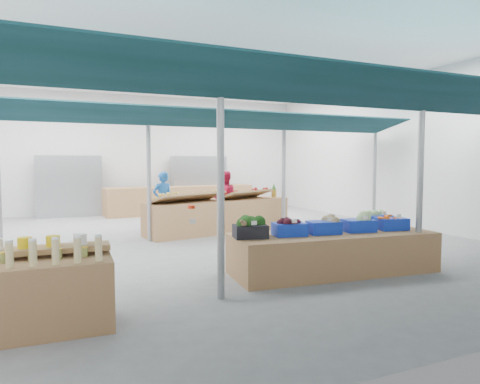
# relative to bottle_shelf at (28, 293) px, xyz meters

# --- Properties ---
(floor) EXTENTS (13.00, 13.00, 0.00)m
(floor) POSITION_rel_bottle_shelf_xyz_m (3.28, 4.21, -0.42)
(floor) COLOR slate
(floor) RESTS_ON ground
(hall) EXTENTS (13.00, 13.00, 13.00)m
(hall) POSITION_rel_bottle_shelf_xyz_m (3.28, 5.65, 2.23)
(hall) COLOR silver
(hall) RESTS_ON ground
(pole_grid) EXTENTS (10.00, 4.60, 3.00)m
(pole_grid) POSITION_rel_bottle_shelf_xyz_m (4.03, 2.46, 1.39)
(pole_grid) COLOR gray
(pole_grid) RESTS_ON floor
(awnings) EXTENTS (9.50, 7.08, 0.30)m
(awnings) POSITION_rel_bottle_shelf_xyz_m (4.03, 2.46, 2.36)
(awnings) COLOR #0A282B
(awnings) RESTS_ON pole_grid
(back_shelving_left) EXTENTS (2.00, 0.50, 2.00)m
(back_shelving_left) POSITION_rel_bottle_shelf_xyz_m (0.78, 10.21, 0.58)
(back_shelving_left) COLOR #B23F33
(back_shelving_left) RESTS_ON floor
(back_shelving_right) EXTENTS (2.00, 0.50, 2.00)m
(back_shelving_right) POSITION_rel_bottle_shelf_xyz_m (5.28, 10.21, 0.58)
(back_shelving_right) COLOR #B23F33
(back_shelving_right) RESTS_ON floor
(bottle_shelf) EXTENTS (1.74, 1.12, 1.04)m
(bottle_shelf) POSITION_rel_bottle_shelf_xyz_m (0.00, 0.00, 0.00)
(bottle_shelf) COLOR #8E5E3E
(bottle_shelf) RESTS_ON floor
(veg_counter) EXTENTS (3.45, 1.43, 0.65)m
(veg_counter) POSITION_rel_bottle_shelf_xyz_m (4.45, 0.71, -0.09)
(veg_counter) COLOR #8E5E3E
(veg_counter) RESTS_ON floor
(fruit_counter) EXTENTS (3.98, 1.65, 0.83)m
(fruit_counter) POSITION_rel_bottle_shelf_xyz_m (4.18, 5.25, -0.00)
(fruit_counter) COLOR #8E5E3E
(fruit_counter) RESTS_ON floor
(far_counter) EXTENTS (5.36, 1.49, 0.95)m
(far_counter) POSITION_rel_bottle_shelf_xyz_m (4.44, 9.76, 0.06)
(far_counter) COLOR #8E5E3E
(far_counter) RESTS_ON floor
(vendor_left) EXTENTS (0.63, 0.47, 1.55)m
(vendor_left) POSITION_rel_bottle_shelf_xyz_m (2.98, 6.35, 0.36)
(vendor_left) COLOR #1A5CAE
(vendor_left) RESTS_ON floor
(vendor_right) EXTENTS (0.85, 0.72, 1.55)m
(vendor_right) POSITION_rel_bottle_shelf_xyz_m (4.78, 6.35, 0.36)
(vendor_right) COLOR #BB173F
(vendor_right) RESTS_ON floor
(crate_broccoli) EXTENTS (0.56, 0.45, 0.35)m
(crate_broccoli) POSITION_rel_bottle_shelf_xyz_m (3.01, 0.85, 0.39)
(crate_broccoli) COLOR black
(crate_broccoli) RESTS_ON veg_counter
(crate_beets) EXTENTS (0.56, 0.45, 0.29)m
(crate_beets) POSITION_rel_bottle_shelf_xyz_m (3.66, 0.79, 0.37)
(crate_beets) COLOR #102FB7
(crate_beets) RESTS_ON veg_counter
(crate_celeriac) EXTENTS (0.56, 0.45, 0.31)m
(crate_celeriac) POSITION_rel_bottle_shelf_xyz_m (4.27, 0.73, 0.38)
(crate_celeriac) COLOR #102FB7
(crate_celeriac) RESTS_ON veg_counter
(crate_cabbage) EXTENTS (0.56, 0.45, 0.35)m
(crate_cabbage) POSITION_rel_bottle_shelf_xyz_m (4.92, 0.67, 0.39)
(crate_cabbage) COLOR #102FB7
(crate_cabbage) RESTS_ON veg_counter
(crate_carrots) EXTENTS (0.56, 0.45, 0.29)m
(crate_carrots) POSITION_rel_bottle_shelf_xyz_m (5.57, 0.61, 0.35)
(crate_carrots) COLOR #102FB7
(crate_carrots) RESTS_ON veg_counter
(sparrow) EXTENTS (0.12, 0.09, 0.11)m
(sparrow) POSITION_rel_bottle_shelf_xyz_m (2.85, 0.75, 0.48)
(sparrow) COLOR brown
(sparrow) RESTS_ON crate_broccoli
(pole_ribbon) EXTENTS (0.12, 0.12, 0.28)m
(pole_ribbon) POSITION_rel_bottle_shelf_xyz_m (2.27, 1.45, 0.66)
(pole_ribbon) COLOR red
(pole_ribbon) RESTS_ON pole_grid
(apple_heap_yellow) EXTENTS (2.02, 1.37, 0.27)m
(apple_heap_yellow) POSITION_rel_bottle_shelf_xyz_m (3.29, 4.98, 0.58)
(apple_heap_yellow) COLOR #997247
(apple_heap_yellow) RESTS_ON fruit_counter
(apple_heap_red) EXTENTS (1.65, 1.22, 0.27)m
(apple_heap_red) POSITION_rel_bottle_shelf_xyz_m (4.97, 5.31, 0.58)
(apple_heap_red) COLOR #997247
(apple_heap_red) RESTS_ON fruit_counter
(pineapple) EXTENTS (0.14, 0.14, 0.39)m
(pineapple) POSITION_rel_bottle_shelf_xyz_m (5.92, 5.50, 0.59)
(pineapple) COLOR #8C6019
(pineapple) RESTS_ON fruit_counter
(crate_extra) EXTENTS (0.52, 0.41, 0.32)m
(crate_extra) POSITION_rel_bottle_shelf_xyz_m (5.61, 1.03, 0.38)
(crate_extra) COLOR #102FB7
(crate_extra) RESTS_ON veg_counter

